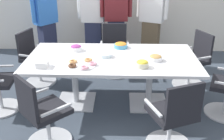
{
  "coord_description": "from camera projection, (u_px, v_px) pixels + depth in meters",
  "views": [
    {
      "loc": [
        0.11,
        -3.52,
        2.15
      ],
      "look_at": [
        0.0,
        0.0,
        0.55
      ],
      "focal_mm": 42.85,
      "sensor_mm": 36.0,
      "label": 1
    }
  ],
  "objects": [
    {
      "name": "person_standing_2",
      "position": [
        116.0,
        15.0,
        5.11
      ],
      "size": [
        0.61,
        0.24,
        1.88
      ],
      "rotation": [
        0.0,
        0.0,
        -3.09
      ],
      "color": "#232842",
      "rests_on": "ground"
    },
    {
      "name": "office_chair_3",
      "position": [
        36.0,
        60.0,
        4.58
      ],
      "size": [
        0.67,
        0.67,
        0.91
      ],
      "rotation": [
        0.0,
        0.0,
        -1.86
      ],
      "color": "silver",
      "rests_on": "ground"
    },
    {
      "name": "snack_bowl_candy_mix",
      "position": [
        76.0,
        48.0,
        4.01
      ],
      "size": [
        0.18,
        0.18,
        0.09
      ],
      "color": "white",
      "rests_on": "conference_table"
    },
    {
      "name": "office_chair_1",
      "position": [
        193.0,
        62.0,
        4.5
      ],
      "size": [
        0.71,
        0.71,
        0.91
      ],
      "rotation": [
        0.0,
        0.0,
        -4.31
      ],
      "color": "silver",
      "rests_on": "ground"
    },
    {
      "name": "plate_stack",
      "position": [
        105.0,
        55.0,
        3.79
      ],
      "size": [
        0.19,
        0.19,
        0.05
      ],
      "color": "white",
      "rests_on": "conference_table"
    },
    {
      "name": "conference_table",
      "position": [
        112.0,
        65.0,
        3.84
      ],
      "size": [
        2.4,
        1.2,
        0.75
      ],
      "color": "white",
      "rests_on": "ground"
    },
    {
      "name": "snack_bowl_chips_orange",
      "position": [
        121.0,
        45.0,
        4.13
      ],
      "size": [
        0.21,
        0.21,
        0.09
      ],
      "color": "#4C9EC6",
      "rests_on": "conference_table"
    },
    {
      "name": "napkin_pile",
      "position": [
        43.0,
        64.0,
        3.46
      ],
      "size": [
        0.15,
        0.15,
        0.08
      ],
      "primitive_type": "cube",
      "color": "white",
      "rests_on": "conference_table"
    },
    {
      "name": "person_standing_1",
      "position": [
        93.0,
        18.0,
        5.28
      ],
      "size": [
        0.61,
        0.24,
        1.75
      ],
      "rotation": [
        0.0,
        0.0,
        -3.19
      ],
      "color": "#232842",
      "rests_on": "ground"
    },
    {
      "name": "person_standing_0",
      "position": [
        46.0,
        20.0,
        5.29
      ],
      "size": [
        0.44,
        0.53,
        1.68
      ],
      "rotation": [
        0.0,
        0.0,
        -2.23
      ],
      "color": "#232842",
      "rests_on": "ground"
    },
    {
      "name": "office_chair_6",
      "position": [
        174.0,
        119.0,
        3.0
      ],
      "size": [
        0.7,
        0.7,
        0.91
      ],
      "rotation": [
        0.0,
        0.0,
        0.39
      ],
      "color": "silver",
      "rests_on": "ground"
    },
    {
      "name": "snack_bowl_cookies",
      "position": [
        155.0,
        58.0,
        3.66
      ],
      "size": [
        0.19,
        0.19,
        0.08
      ],
      "color": "white",
      "rests_on": "conference_table"
    },
    {
      "name": "ground_plane",
      "position": [
        112.0,
        103.0,
        4.1
      ],
      "size": [
        10.0,
        10.0,
        0.01
      ],
      "primitive_type": "cube",
      "color": "#3D4754"
    },
    {
      "name": "person_standing_3",
      "position": [
        152.0,
        17.0,
        5.11
      ],
      "size": [
        0.59,
        0.38,
        1.84
      ],
      "rotation": [
        0.0,
        0.0,
        -3.55
      ],
      "color": "brown",
      "rests_on": "ground"
    },
    {
      "name": "office_chair_5",
      "position": [
        42.0,
        116.0,
        3.06
      ],
      "size": [
        0.76,
        0.76,
        0.91
      ],
      "rotation": [
        0.0,
        0.0,
        -0.8
      ],
      "color": "silver",
      "rests_on": "ground"
    },
    {
      "name": "office_chair_2",
      "position": [
        115.0,
        52.0,
        4.93
      ],
      "size": [
        0.55,
        0.55,
        0.91
      ],
      "rotation": [
        0.0,
        0.0,
        -3.12
      ],
      "color": "silver",
      "rests_on": "ground"
    },
    {
      "name": "donut_platter",
      "position": [
        82.0,
        64.0,
        3.51
      ],
      "size": [
        0.38,
        0.38,
        0.04
      ],
      "color": "white",
      "rests_on": "conference_table"
    },
    {
      "name": "snack_bowl_chips_yellow",
      "position": [
        142.0,
        64.0,
        3.45
      ],
      "size": [
        0.17,
        0.17,
        0.1
      ],
      "color": "beige",
      "rests_on": "conference_table"
    }
  ]
}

